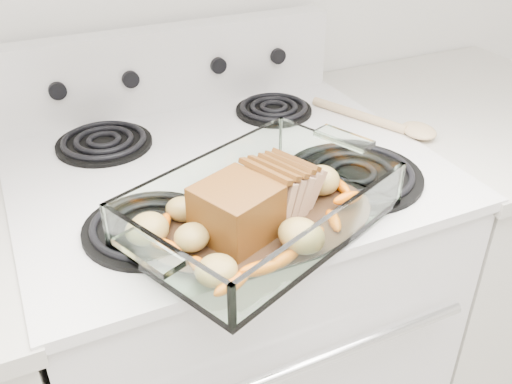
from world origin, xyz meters
name	(u,v)px	position (x,y,z in m)	size (l,w,h in m)	color
electric_range	(229,331)	(0.00, 1.66, 0.48)	(0.78, 0.70, 1.12)	white
counter_right	(450,259)	(0.67, 1.66, 0.47)	(0.58, 0.68, 0.93)	silver
baking_dish	(261,213)	(-0.03, 1.42, 0.96)	(0.40, 0.26, 0.08)	white
pork_roast	(249,201)	(-0.05, 1.42, 0.99)	(0.22, 0.11, 0.09)	brown
roast_vegetables	(250,198)	(-0.03, 1.46, 0.97)	(0.35, 0.19, 0.04)	#EC6900
wooden_spoon	(392,123)	(0.38, 1.64, 0.95)	(0.16, 0.27, 0.02)	tan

